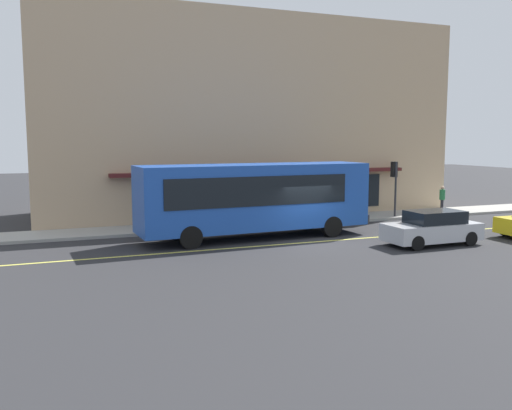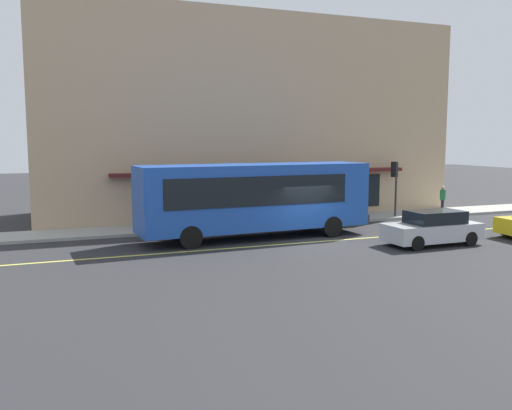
# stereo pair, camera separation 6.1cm
# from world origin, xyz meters

# --- Properties ---
(ground) EXTENTS (120.00, 120.00, 0.00)m
(ground) POSITION_xyz_m (0.00, 0.00, 0.00)
(ground) COLOR #28282B
(sidewalk) EXTENTS (80.00, 2.74, 0.15)m
(sidewalk) POSITION_xyz_m (0.00, 5.72, 0.07)
(sidewalk) COLOR #9E9B93
(sidewalk) RESTS_ON ground
(lane_centre_stripe) EXTENTS (36.00, 0.16, 0.01)m
(lane_centre_stripe) POSITION_xyz_m (0.00, 0.00, 0.00)
(lane_centre_stripe) COLOR #D8D14C
(lane_centre_stripe) RESTS_ON ground
(storefront_building) EXTENTS (25.27, 8.89, 11.86)m
(storefront_building) POSITION_xyz_m (0.61, 11.22, 5.92)
(storefront_building) COLOR tan
(storefront_building) RESTS_ON ground
(bus) EXTENTS (11.24, 3.04, 3.50)m
(bus) POSITION_xyz_m (-2.11, 1.83, 1.99)
(bus) COLOR #1E4CAD
(bus) RESTS_ON ground
(traffic_light) EXTENTS (0.30, 0.52, 3.20)m
(traffic_light) POSITION_xyz_m (7.84, 4.98, 2.53)
(traffic_light) COLOR #2D2D33
(traffic_light) RESTS_ON sidewalk
(car_silver) EXTENTS (4.31, 1.87, 1.52)m
(car_silver) POSITION_xyz_m (4.59, -2.49, 0.74)
(car_silver) COLOR #B7BABF
(car_silver) RESTS_ON ground
(pedestrian_mid_block) EXTENTS (0.34, 0.34, 1.63)m
(pedestrian_mid_block) POSITION_xyz_m (11.58, 5.21, 1.13)
(pedestrian_mid_block) COLOR black
(pedestrian_mid_block) RESTS_ON sidewalk
(pedestrian_at_corner) EXTENTS (0.34, 0.34, 1.67)m
(pedestrian_at_corner) POSITION_xyz_m (3.88, 5.22, 1.15)
(pedestrian_at_corner) COLOR black
(pedestrian_at_corner) RESTS_ON sidewalk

